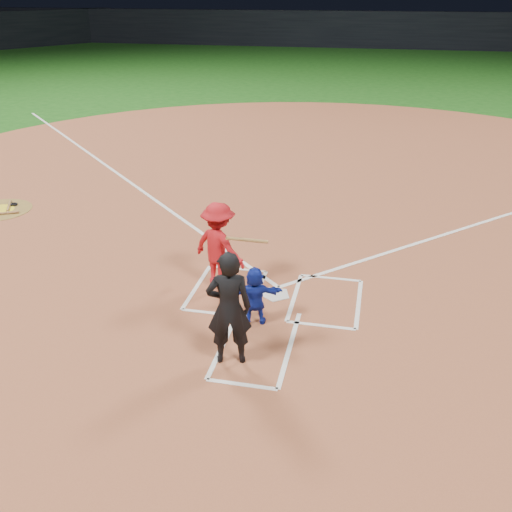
% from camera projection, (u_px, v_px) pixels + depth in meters
% --- Properties ---
extents(ground, '(120.00, 120.00, 0.00)m').
position_uv_depth(ground, '(276.00, 295.00, 11.02)').
color(ground, '#164A12').
rests_on(ground, ground).
extents(home_plate_dirt, '(28.00, 28.00, 0.01)m').
position_uv_depth(home_plate_dirt, '(313.00, 194.00, 16.31)').
color(home_plate_dirt, brown).
rests_on(home_plate_dirt, ground).
extents(stadium_wall_far, '(80.00, 1.20, 3.20)m').
position_uv_depth(stadium_wall_far, '(370.00, 30.00, 52.64)').
color(stadium_wall_far, black).
rests_on(stadium_wall_far, ground).
extents(home_plate, '(0.60, 0.60, 0.02)m').
position_uv_depth(home_plate, '(276.00, 294.00, 11.01)').
color(home_plate, silver).
rests_on(home_plate, home_plate_dirt).
extents(on_deck_bat_a, '(0.46, 0.77, 0.06)m').
position_uv_depth(on_deck_bat_a, '(9.00, 206.00, 15.31)').
color(on_deck_bat_a, olive).
rests_on(on_deck_bat_a, on_deck_circle).
extents(on_deck_bat_c, '(0.77, 0.45, 0.06)m').
position_uv_depth(on_deck_bat_c, '(2.00, 213.00, 14.79)').
color(on_deck_bat_c, brown).
rests_on(on_deck_bat_c, on_deck_circle).
extents(bat_weight_donut, '(0.19, 0.19, 0.05)m').
position_uv_depth(bat_weight_donut, '(14.00, 204.00, 15.43)').
color(bat_weight_donut, black).
rests_on(bat_weight_donut, on_deck_circle).
extents(catcher, '(1.05, 0.58, 1.07)m').
position_uv_depth(catcher, '(255.00, 296.00, 9.89)').
color(catcher, '#13259E').
rests_on(catcher, home_plate_dirt).
extents(umpire, '(0.79, 0.62, 1.91)m').
position_uv_depth(umpire, '(229.00, 308.00, 8.70)').
color(umpire, black).
rests_on(umpire, home_plate_dirt).
extents(chalk_markings, '(28.35, 17.32, 0.01)m').
position_uv_depth(chalk_markings, '(310.00, 202.00, 15.67)').
color(chalk_markings, white).
rests_on(chalk_markings, home_plate_dirt).
extents(batter_at_plate, '(1.62, 1.06, 1.76)m').
position_uv_depth(batter_at_plate, '(219.00, 246.00, 10.92)').
color(batter_at_plate, red).
rests_on(batter_at_plate, home_plate_dirt).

